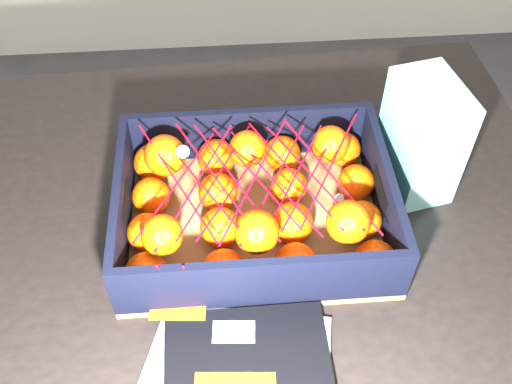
{
  "coord_description": "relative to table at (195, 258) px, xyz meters",
  "views": [
    {
      "loc": [
        0.04,
        -0.36,
        1.47
      ],
      "look_at": [
        0.08,
        0.18,
        0.86
      ],
      "focal_mm": 41.81,
      "sensor_mm": 36.0,
      "label": 1
    }
  ],
  "objects": [
    {
      "name": "room_shell",
      "position": [
        0.02,
        -0.22,
        0.6
      ],
      "size": [
        3.54,
        3.54,
        2.5
      ],
      "color": "silver",
      "rests_on": "ground"
    },
    {
      "name": "mesh_net",
      "position": [
        0.09,
        -0.02,
        0.2
      ],
      "size": [
        0.33,
        0.26,
        0.09
      ],
      "color": "red",
      "rests_on": "clementine_heap"
    },
    {
      "name": "retail_carton",
      "position": [
        0.36,
        0.06,
        0.19
      ],
      "size": [
        0.11,
        0.14,
        0.19
      ],
      "primitive_type": "cube",
      "rotation": [
        0.0,
        0.0,
        0.21
      ],
      "color": "silver",
      "rests_on": "table"
    },
    {
      "name": "clementine_heap",
      "position": [
        0.1,
        -0.02,
        0.15
      ],
      "size": [
        0.37,
        0.28,
        0.11
      ],
      "color": "#FF4A05",
      "rests_on": "produce_crate"
    },
    {
      "name": "table",
      "position": [
        0.0,
        0.0,
        0.0
      ],
      "size": [
        1.24,
        0.86,
        0.75
      ],
      "color": "black",
      "rests_on": "ground"
    },
    {
      "name": "produce_crate",
      "position": [
        0.1,
        -0.01,
        0.13
      ],
      "size": [
        0.4,
        0.3,
        0.11
      ],
      "color": "olive",
      "rests_on": "table"
    }
  ]
}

